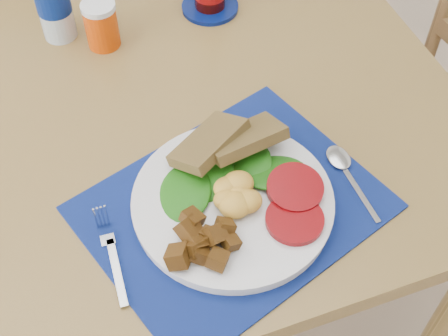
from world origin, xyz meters
name	(u,v)px	position (x,y,z in m)	size (l,w,h in m)	color
table	(82,166)	(0.00, 0.20, 0.67)	(1.40, 0.90, 0.75)	brown
chair_far	(6,36)	(-0.09, 0.80, 0.53)	(0.46, 0.45, 1.03)	brown
placemat	(233,207)	(0.21, -0.04, 0.75)	(0.44, 0.34, 0.00)	black
breakfast_plate	(230,202)	(0.20, -0.04, 0.78)	(0.31, 0.31, 0.08)	silver
fork	(111,251)	(0.01, -0.05, 0.76)	(0.02, 0.16, 0.00)	#B2B5BA
spoon	(346,170)	(0.41, -0.03, 0.76)	(0.04, 0.16, 0.00)	#B2B5BA
juice_glass	(101,26)	(0.11, 0.42, 0.79)	(0.06, 0.06, 0.09)	#C63C05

